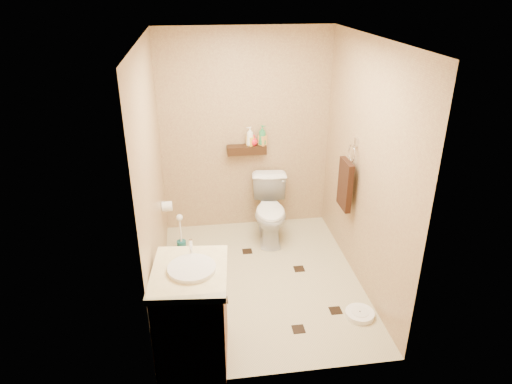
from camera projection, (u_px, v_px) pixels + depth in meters
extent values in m
plane|color=beige|center=(261.00, 280.00, 4.74)|extent=(2.50, 2.50, 0.00)
cube|color=tan|center=(246.00, 133.00, 5.36)|extent=(2.00, 0.04, 2.40)
cube|color=tan|center=(290.00, 244.00, 3.11)|extent=(2.00, 0.04, 2.40)
cube|color=tan|center=(152.00, 180.00, 4.11)|extent=(0.04, 2.50, 2.40)
cube|color=tan|center=(365.00, 168.00, 4.36)|extent=(0.04, 2.50, 2.40)
cube|color=silver|center=(263.00, 38.00, 3.73)|extent=(2.00, 2.50, 0.02)
cube|color=#321F0D|center=(247.00, 150.00, 5.36)|extent=(0.46, 0.14, 0.10)
cube|color=black|center=(222.00, 300.00, 4.44)|extent=(0.11, 0.11, 0.01)
cube|color=black|center=(299.00, 269.00, 4.92)|extent=(0.11, 0.11, 0.01)
cube|color=black|center=(298.00, 329.00, 4.07)|extent=(0.11, 0.11, 0.01)
cube|color=black|center=(209.00, 254.00, 5.18)|extent=(0.11, 0.11, 0.01)
cube|color=black|center=(336.00, 310.00, 4.30)|extent=(0.11, 0.11, 0.01)
cube|color=black|center=(247.00, 251.00, 5.24)|extent=(0.11, 0.11, 0.01)
imported|color=white|center=(270.00, 211.00, 5.36)|extent=(0.49, 0.76, 0.74)
cube|color=brown|center=(193.00, 317.00, 3.63)|extent=(0.59, 0.70, 0.79)
cube|color=#FCF1B6|center=(189.00, 273.00, 3.46)|extent=(0.63, 0.74, 0.05)
cylinder|color=white|center=(192.00, 269.00, 3.44)|extent=(0.37, 0.37, 0.05)
cylinder|color=silver|center=(191.00, 246.00, 3.62)|extent=(0.03, 0.03, 0.12)
cylinder|color=white|center=(360.00, 314.00, 4.22)|extent=(0.27, 0.27, 0.05)
cylinder|color=white|center=(360.00, 312.00, 4.21)|extent=(0.16, 0.16, 0.01)
cylinder|color=#185C60|center=(182.00, 245.00, 5.25)|extent=(0.11, 0.11, 0.12)
cylinder|color=white|center=(180.00, 229.00, 5.16)|extent=(0.02, 0.02, 0.33)
sphere|color=white|center=(179.00, 218.00, 5.09)|extent=(0.08, 0.08, 0.08)
cube|color=silver|center=(356.00, 142.00, 4.51)|extent=(0.03, 0.06, 0.08)
torus|color=silver|center=(352.00, 153.00, 4.55)|extent=(0.02, 0.19, 0.19)
cube|color=black|center=(345.00, 185.00, 4.69)|extent=(0.06, 0.30, 0.52)
cylinder|color=white|center=(167.00, 206.00, 4.95)|extent=(0.11, 0.11, 0.11)
cylinder|color=silver|center=(163.00, 202.00, 4.92)|extent=(0.04, 0.02, 0.02)
imported|color=white|center=(250.00, 136.00, 5.30)|extent=(0.10, 0.10, 0.23)
imported|color=yellow|center=(250.00, 139.00, 5.31)|extent=(0.11, 0.11, 0.17)
imported|color=red|center=(253.00, 140.00, 5.32)|extent=(0.14, 0.14, 0.13)
imported|color=#2D894B|center=(262.00, 135.00, 5.31)|extent=(0.13, 0.13, 0.24)
imported|color=gold|center=(263.00, 138.00, 5.33)|extent=(0.11, 0.11, 0.18)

